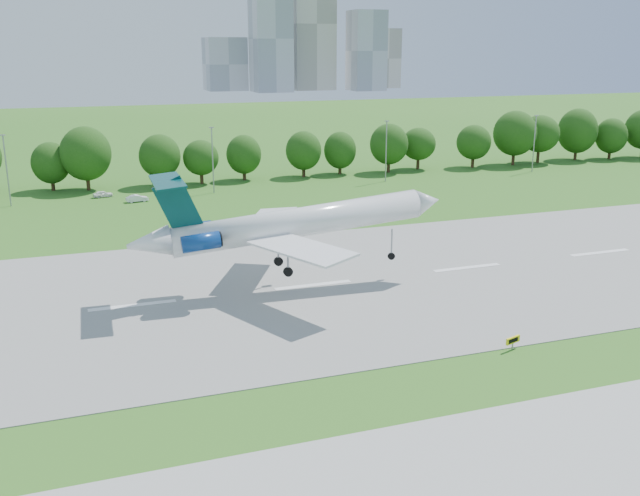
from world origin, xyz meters
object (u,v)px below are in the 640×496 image
(service_vehicle_a, at_px, (137,198))
(service_vehicle_b, at_px, (103,194))
(airliner, at_px, (283,224))
(taxi_sign_left, at_px, (513,340))

(service_vehicle_a, height_order, service_vehicle_b, service_vehicle_a)
(airliner, xyz_separation_m, taxi_sign_left, (14.53, -22.81, -6.64))
(taxi_sign_left, height_order, service_vehicle_a, service_vehicle_a)
(taxi_sign_left, bearing_deg, service_vehicle_a, 90.04)
(service_vehicle_a, distance_m, service_vehicle_b, 8.25)
(taxi_sign_left, distance_m, service_vehicle_b, 88.04)
(airliner, bearing_deg, service_vehicle_a, 102.98)
(service_vehicle_a, bearing_deg, taxi_sign_left, -169.99)
(airliner, height_order, service_vehicle_b, airliner)
(taxi_sign_left, relative_size, service_vehicle_b, 0.50)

